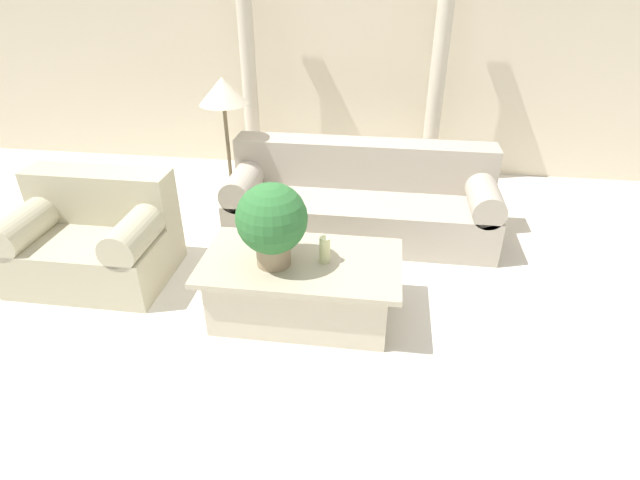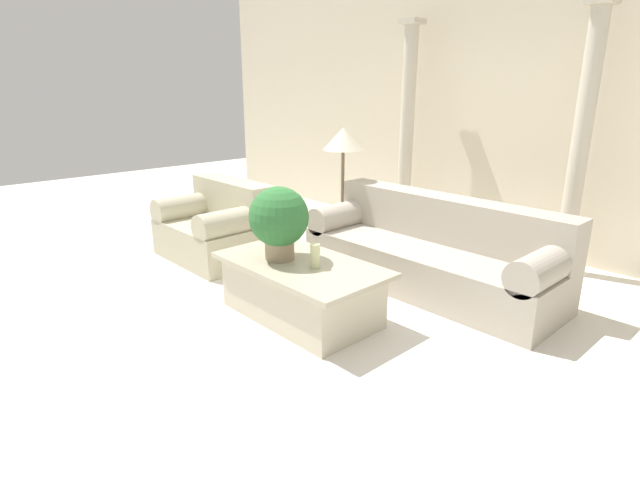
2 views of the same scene
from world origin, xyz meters
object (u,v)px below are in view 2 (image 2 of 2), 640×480
at_px(loveseat, 217,226).
at_px(floor_lamp, 343,146).
at_px(sofa_long, 432,252).
at_px(potted_plant, 279,219).
at_px(coffee_table, 301,289).

distance_m(loveseat, floor_lamp, 1.61).
bearing_deg(floor_lamp, sofa_long, -4.71).
xyz_separation_m(sofa_long, loveseat, (-2.08, -1.00, 0.02)).
bearing_deg(sofa_long, potted_plant, -110.52).
relative_size(sofa_long, potted_plant, 4.08).
xyz_separation_m(loveseat, coffee_table, (1.74, -0.31, -0.11)).
bearing_deg(sofa_long, coffee_table, -104.45).
xyz_separation_m(potted_plant, floor_lamp, (-0.75, 1.48, 0.39)).
bearing_deg(floor_lamp, potted_plant, -63.04).
bearing_deg(coffee_table, potted_plant, -159.10).
xyz_separation_m(coffee_table, potted_plant, (-0.18, -0.07, 0.56)).
relative_size(sofa_long, coffee_table, 1.72).
bearing_deg(coffee_table, sofa_long, 75.55).
bearing_deg(floor_lamp, coffee_table, -56.61).
relative_size(loveseat, coffee_table, 0.85).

